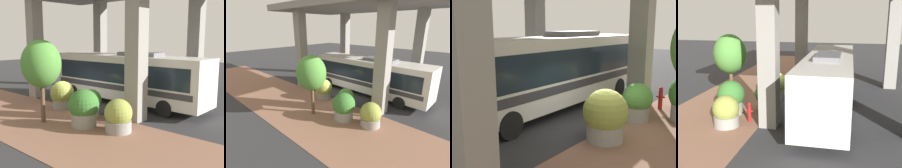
% 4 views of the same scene
% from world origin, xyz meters
% --- Properties ---
extents(ground_plane, '(80.00, 80.00, 0.00)m').
position_xyz_m(ground_plane, '(0.00, 0.00, 0.00)').
color(ground_plane, '#2D2D30').
rests_on(ground_plane, ground).
extents(sidewalk_strip, '(6.00, 40.00, 0.02)m').
position_xyz_m(sidewalk_strip, '(-3.00, 0.00, 0.01)').
color(sidewalk_strip, '#845B47').
rests_on(sidewalk_strip, ground).
extents(bus, '(2.69, 11.54, 3.57)m').
position_xyz_m(bus, '(3.27, -1.82, 1.94)').
color(bus, silver).
rests_on(bus, ground).
extents(fire_hydrant, '(0.39, 0.19, 1.07)m').
position_xyz_m(fire_hydrant, '(-0.69, -4.46, 0.54)').
color(fire_hydrant, '#B21919').
rests_on(fire_hydrant, ground).
extents(planter_front, '(1.57, 1.57, 1.94)m').
position_xyz_m(planter_front, '(-2.15, -3.44, 0.97)').
color(planter_front, gray).
rests_on(planter_front, ground).
extents(planter_middle, '(1.36, 1.36, 1.64)m').
position_xyz_m(planter_middle, '(-1.63, -5.28, 0.77)').
color(planter_middle, gray).
rests_on(planter_middle, ground).
extents(planter_back, '(1.22, 1.22, 1.57)m').
position_xyz_m(planter_back, '(-0.51, -2.26, 0.80)').
color(planter_back, gray).
rests_on(planter_back, ground).
extents(planter_extra, '(1.51, 1.51, 1.78)m').
position_xyz_m(planter_extra, '(-0.53, 0.33, 0.87)').
color(planter_extra, gray).
rests_on(planter_extra, ground).
extents(street_tree_near, '(2.08, 2.08, 4.40)m').
position_xyz_m(street_tree_near, '(-3.08, -1.24, 3.13)').
color(street_tree_near, brown).
rests_on(street_tree_near, ground).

